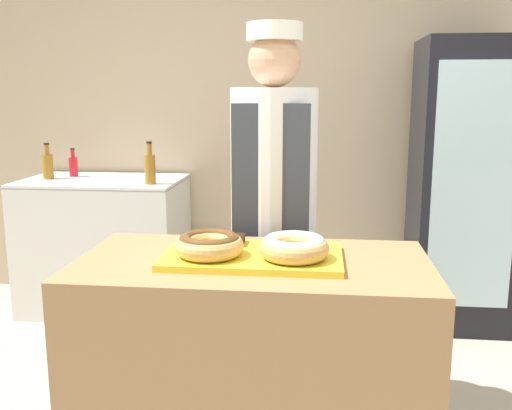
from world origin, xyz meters
The scene contains 13 objects.
wall_back centered at (0.00, 2.13, 1.35)m, with size 8.00×0.06×2.70m.
display_counter centered at (0.00, 0.00, 0.45)m, with size 1.26×0.66×0.90m.
serving_tray centered at (0.00, 0.00, 0.91)m, with size 0.63×0.37×0.02m.
donut_chocolate_glaze centered at (-0.15, -0.05, 0.96)m, with size 0.24×0.24×0.08m.
donut_light_glaze centered at (0.15, -0.05, 0.96)m, with size 0.24×0.24×0.08m.
brownie_back_left centered at (-0.10, 0.12, 0.94)m, with size 0.10×0.10×0.03m.
brownie_back_right centered at (0.10, 0.12, 0.94)m, with size 0.10×0.10×0.03m.
baker_person centered at (0.03, 0.59, 0.94)m, with size 0.39×0.39×1.78m.
beverage_fridge centered at (1.13, 1.73, 0.91)m, with size 0.58×0.60×1.81m.
chest_freezer centered at (-1.23, 1.73, 0.46)m, with size 1.06×0.67×0.91m.
bottle_red centered at (-1.48, 1.85, 0.98)m, with size 0.06×0.06×0.20m.
bottle_amber centered at (-0.84, 1.57, 1.01)m, with size 0.07×0.07×0.27m.
bottle_amber_b centered at (-1.60, 1.71, 1.00)m, with size 0.07×0.07×0.24m.
Camera 1 is at (0.23, -1.95, 1.48)m, focal length 40.00 mm.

